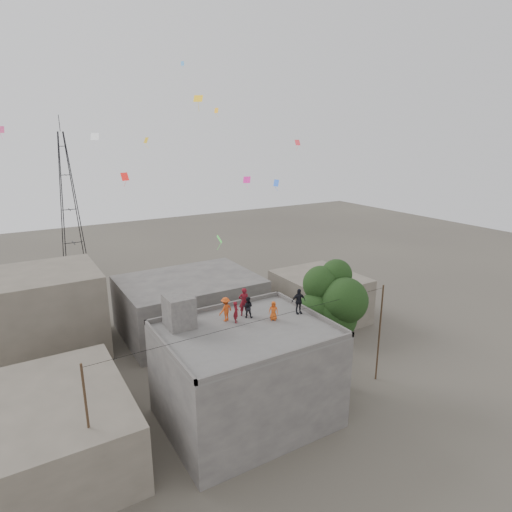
{
  "coord_description": "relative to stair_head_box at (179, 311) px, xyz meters",
  "views": [
    {
      "loc": [
        -11.59,
        -20.56,
        17.39
      ],
      "look_at": [
        1.21,
        0.82,
        10.4
      ],
      "focal_mm": 30.0,
      "sensor_mm": 36.0,
      "label": 1
    }
  ],
  "objects": [
    {
      "name": "neighbor_north",
      "position": [
        5.2,
        11.4,
        -4.6
      ],
      "size": [
        12.0,
        9.0,
        5.0
      ],
      "primitive_type": "cube",
      "color": "#4B4846",
      "rests_on": "ground"
    },
    {
      "name": "person_dark_adult",
      "position": [
        7.48,
        -2.11,
        -0.15
      ],
      "size": [
        1.05,
        0.57,
        1.71
      ],
      "primitive_type": "imported",
      "rotation": [
        0.0,
        0.0,
        -0.16
      ],
      "color": "black",
      "rests_on": "main_building"
    },
    {
      "name": "parapet",
      "position": [
        3.2,
        -2.6,
        -0.85
      ],
      "size": [
        10.0,
        8.0,
        0.3
      ],
      "color": "#4B4846",
      "rests_on": "main_building"
    },
    {
      "name": "person_orange_child",
      "position": [
        5.5,
        -2.13,
        -0.38
      ],
      "size": [
        0.73,
        0.68,
        1.25
      ],
      "primitive_type": "imported",
      "rotation": [
        0.0,
        0.0,
        -0.63
      ],
      "color": "#CB4E17",
      "rests_on": "main_building"
    },
    {
      "name": "stair_head_box",
      "position": [
        0.0,
        0.0,
        0.0
      ],
      "size": [
        1.6,
        1.8,
        2.0
      ],
      "primitive_type": "cube",
      "color": "#4B4846",
      "rests_on": "main_building"
    },
    {
      "name": "utility_line",
      "position": [
        3.7,
        -3.85,
        -3.27
      ],
      "size": [
        20.12,
        0.62,
        7.4
      ],
      "color": "black",
      "rests_on": "ground"
    },
    {
      "name": "neighbor_east",
      "position": [
        17.2,
        7.4,
        -4.9
      ],
      "size": [
        7.0,
        8.0,
        4.4
      ],
      "primitive_type": "cube",
      "color": "#5F574B",
      "rests_on": "ground"
    },
    {
      "name": "neighbor_west",
      "position": [
        -7.8,
        -0.6,
        -5.1
      ],
      "size": [
        8.0,
        10.0,
        4.0
      ],
      "primitive_type": "cube",
      "color": "#5F574B",
      "rests_on": "ground"
    },
    {
      "name": "neighbor_northwest",
      "position": [
        -6.8,
        13.4,
        -3.6
      ],
      "size": [
        9.0,
        8.0,
        7.0
      ],
      "primitive_type": "cube",
      "color": "#5F574B",
      "rests_on": "ground"
    },
    {
      "name": "person_orange_adult",
      "position": [
        2.82,
        -0.7,
        -0.21
      ],
      "size": [
        1.15,
        0.88,
        1.57
      ],
      "primitive_type": "imported",
      "rotation": [
        0.0,
        0.0,
        -2.82
      ],
      "color": "#CC4917",
      "rests_on": "main_building"
    },
    {
      "name": "tree",
      "position": [
        10.57,
        -2.0,
        -1.0
      ],
      "size": [
        4.9,
        4.6,
        9.1
      ],
      "color": "black",
      "rests_on": "ground"
    },
    {
      "name": "transmission_tower",
      "position": [
        -0.8,
        37.4,
        1.97
      ],
      "size": [
        2.97,
        2.97,
        20.01
      ],
      "color": "black",
      "rests_on": "ground"
    },
    {
      "name": "person_red_child",
      "position": [
        3.28,
        -1.23,
        -0.31
      ],
      "size": [
        0.52,
        0.6,
        1.39
      ],
      "primitive_type": "imported",
      "rotation": [
        0.0,
        0.0,
        1.11
      ],
      "color": "maroon",
      "rests_on": "main_building"
    },
    {
      "name": "ground",
      "position": [
        3.2,
        -2.6,
        -7.1
      ],
      "size": [
        140.0,
        140.0,
        0.0
      ],
      "primitive_type": "plane",
      "color": "#464039",
      "rests_on": "ground"
    },
    {
      "name": "person_dark_child",
      "position": [
        4.29,
        -0.95,
        -0.3
      ],
      "size": [
        0.86,
        0.84,
        1.4
      ],
      "primitive_type": "imported",
      "rotation": [
        0.0,
        0.0,
        2.48
      ],
      "color": "black",
      "rests_on": "main_building"
    },
    {
      "name": "main_building",
      "position": [
        3.2,
        -2.6,
        -4.05
      ],
      "size": [
        10.0,
        8.0,
        6.1
      ],
      "color": "#4B4846",
      "rests_on": "ground"
    },
    {
      "name": "person_red_adult",
      "position": [
        4.23,
        -0.55,
        -0.05
      ],
      "size": [
        0.8,
        0.65,
        1.89
      ],
      "primitive_type": "imported",
      "rotation": [
        0.0,
        0.0,
        2.81
      ],
      "color": "maroon",
      "rests_on": "main_building"
    },
    {
      "name": "kites",
      "position": [
        3.3,
        4.49,
        9.16
      ],
      "size": [
        20.37,
        14.82,
        11.9
      ],
      "color": "red",
      "rests_on": "ground"
    }
  ]
}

